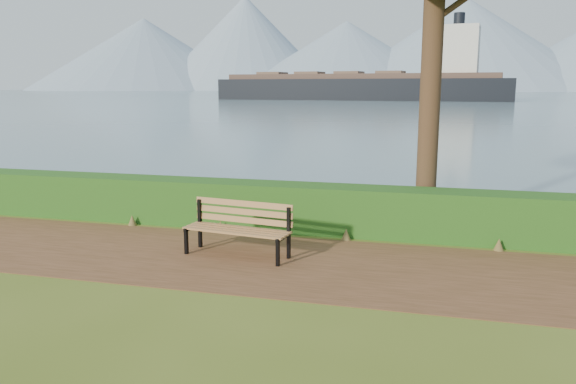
# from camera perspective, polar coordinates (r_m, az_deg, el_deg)

# --- Properties ---
(ground) EXTENTS (140.00, 140.00, 0.00)m
(ground) POSITION_cam_1_polar(r_m,az_deg,el_deg) (9.88, -5.25, -7.37)
(ground) COLOR #4E601B
(ground) RESTS_ON ground
(path) EXTENTS (40.00, 3.40, 0.01)m
(path) POSITION_cam_1_polar(r_m,az_deg,el_deg) (10.15, -4.67, -6.84)
(path) COLOR #52341C
(path) RESTS_ON ground
(hedge) EXTENTS (32.00, 0.85, 1.00)m
(hedge) POSITION_cam_1_polar(r_m,az_deg,el_deg) (12.14, -1.12, -1.46)
(hedge) COLOR #1E4E16
(hedge) RESTS_ON ground
(water) EXTENTS (700.00, 510.00, 0.00)m
(water) POSITION_cam_1_polar(r_m,az_deg,el_deg) (268.86, 14.21, 9.72)
(water) COLOR slate
(water) RESTS_ON ground
(mountains) EXTENTS (585.00, 190.00, 70.00)m
(mountains) POSITION_cam_1_polar(r_m,az_deg,el_deg) (415.79, 13.35, 13.81)
(mountains) COLOR #798DA2
(mountains) RESTS_ON ground
(bench) EXTENTS (2.04, 0.85, 0.99)m
(bench) POSITION_cam_1_polar(r_m,az_deg,el_deg) (10.28, -4.99, -3.34)
(bench) COLOR black
(bench) RESTS_ON ground
(cargo_ship) EXTENTS (65.33, 17.23, 19.61)m
(cargo_ship) POSITION_cam_1_polar(r_m,az_deg,el_deg) (126.67, 8.22, 10.53)
(cargo_ship) COLOR black
(cargo_ship) RESTS_ON ground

